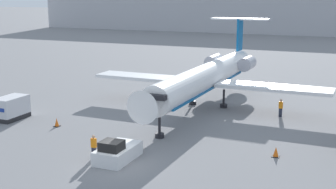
% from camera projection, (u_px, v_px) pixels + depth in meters
% --- Properties ---
extents(ground_plane, '(600.00, 600.00, 0.00)m').
position_uv_depth(ground_plane, '(119.00, 165.00, 34.17)').
color(ground_plane, slate).
extents(terminal_building, '(180.00, 16.80, 15.59)m').
position_uv_depth(terminal_building, '(311.00, 8.00, 140.55)').
color(terminal_building, '#B2B2B7').
rests_on(terminal_building, ground).
extents(airplane_main, '(26.50, 29.35, 9.07)m').
position_uv_depth(airplane_main, '(206.00, 77.00, 50.58)').
color(airplane_main, white).
rests_on(airplane_main, ground).
extents(pushback_tug, '(2.23, 4.13, 1.76)m').
position_uv_depth(pushback_tug, '(117.00, 152.00, 35.05)').
color(pushback_tug, silver).
rests_on(pushback_tug, ground).
extents(luggage_cart, '(1.99, 3.53, 2.27)m').
position_uv_depth(luggage_cart, '(11.00, 108.00, 46.36)').
color(luggage_cart, '#232326').
rests_on(luggage_cart, ground).
extents(worker_near_tug, '(0.40, 0.26, 1.88)m').
position_uv_depth(worker_near_tug, '(94.00, 146.00, 35.30)').
color(worker_near_tug, '#232838').
rests_on(worker_near_tug, ground).
extents(worker_by_wing, '(0.40, 0.25, 1.82)m').
position_uv_depth(worker_by_wing, '(281.00, 107.00, 47.32)').
color(worker_by_wing, '#232838').
rests_on(worker_by_wing, ground).
extents(traffic_cone_left, '(0.57, 0.57, 0.81)m').
position_uv_depth(traffic_cone_left, '(57.00, 122.00, 43.98)').
color(traffic_cone_left, black).
rests_on(traffic_cone_left, ground).
extents(traffic_cone_right, '(0.60, 0.60, 0.78)m').
position_uv_depth(traffic_cone_right, '(276.00, 152.00, 35.86)').
color(traffic_cone_right, black).
rests_on(traffic_cone_right, ground).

